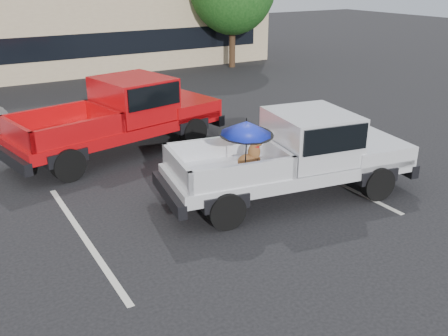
{
  "coord_description": "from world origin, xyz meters",
  "views": [
    {
      "loc": [
        -4.99,
        -6.58,
        4.74
      ],
      "look_at": [
        -0.54,
        0.88,
        1.3
      ],
      "focal_mm": 40.0,
      "sensor_mm": 36.0,
      "label": 1
    }
  ],
  "objects": [
    {
      "name": "stripe_right",
      "position": [
        3.0,
        2.0,
        0.0
      ],
      "size": [
        0.12,
        5.0,
        0.01
      ],
      "primitive_type": "cube",
      "color": "silver",
      "rests_on": "ground"
    },
    {
      "name": "silver_pickup",
      "position": [
        1.82,
        1.47,
        1.05
      ],
      "size": [
        5.93,
        2.83,
        2.06
      ],
      "rotation": [
        0.0,
        0.0,
        -0.16
      ],
      "color": "black",
      "rests_on": "ground"
    },
    {
      "name": "motel_building",
      "position": [
        2.0,
        20.99,
        3.21
      ],
      "size": [
        20.4,
        8.4,
        6.3
      ],
      "color": "tan",
      "rests_on": "ground"
    },
    {
      "name": "red_pickup",
      "position": [
        -0.34,
        6.37,
        1.1
      ],
      "size": [
        6.43,
        3.31,
        2.02
      ],
      "rotation": [
        0.0,
        0.0,
        0.21
      ],
      "color": "black",
      "rests_on": "ground"
    },
    {
      "name": "ground",
      "position": [
        0.0,
        0.0,
        0.0
      ],
      "size": [
        90.0,
        90.0,
        0.0
      ],
      "primitive_type": "plane",
      "color": "black",
      "rests_on": "ground"
    },
    {
      "name": "stripe_left",
      "position": [
        -3.0,
        2.0,
        0.0
      ],
      "size": [
        0.12,
        5.0,
        0.01
      ],
      "primitive_type": "cube",
      "color": "silver",
      "rests_on": "ground"
    }
  ]
}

